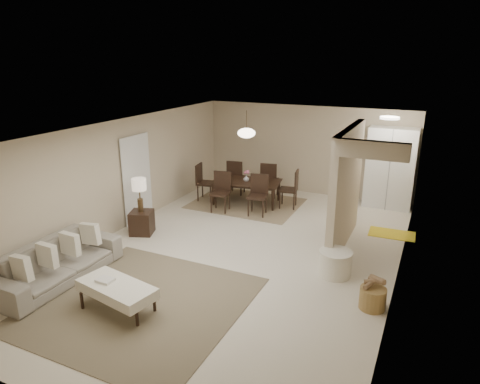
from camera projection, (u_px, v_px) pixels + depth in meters
The scene contains 22 objects.
floor at pixel (239, 253), 8.69m from camera, with size 9.00×9.00×0.00m, color beige.
ceiling at pixel (239, 130), 7.92m from camera, with size 9.00×9.00×0.00m, color white.
back_wall at pixel (306, 150), 12.18m from camera, with size 6.00×6.00×0.00m, color #C5B395.
left_wall at pixel (118, 177), 9.51m from camera, with size 9.00×9.00×0.00m, color #C5B395.
right_wall at pixel (403, 218), 7.09m from camera, with size 9.00×9.00×0.00m, color #C5B395.
partition at pixel (346, 189), 8.66m from camera, with size 0.15×2.50×2.50m, color #C5B395.
doorway at pixel (136, 180), 10.09m from camera, with size 0.04×0.90×2.04m, color black.
pantry_cabinet at pixel (390, 168), 11.00m from camera, with size 1.20×0.55×2.10m, color white.
flush_light at pixel (390, 118), 9.77m from camera, with size 0.44×0.44×0.05m, color white.
living_rug at pixel (141, 303), 6.91m from camera, with size 3.20×3.20×0.01m, color brown.
sofa at pixel (57, 262), 7.53m from camera, with size 0.93×2.37×0.69m, color gray.
ottoman_bench at pixel (117, 289), 6.62m from camera, with size 1.37×0.81×0.46m.
side_table at pixel (142, 222), 9.55m from camera, with size 0.48×0.48×0.52m, color black.
table_lamp at pixel (139, 187), 9.30m from camera, with size 0.32×0.32×0.76m.
round_pouf at pixel (335, 263), 7.74m from camera, with size 0.60×0.60×0.47m, color beige.
wicker_basket at pixel (373, 298), 6.73m from camera, with size 0.41×0.41×0.35m, color olive.
dining_rug at pixel (246, 203), 11.55m from camera, with size 2.80×2.10×0.01m, color #7F6F4F.
dining_table at pixel (246, 193), 11.46m from camera, with size 1.78×0.99×0.63m, color black.
dining_chairs at pixel (246, 186), 11.40m from camera, with size 2.75×2.17×1.01m.
vase at pixel (246, 178), 11.34m from camera, with size 0.16×0.16×0.16m, color silver.
yellow_mat at pixel (392, 234), 9.58m from camera, with size 0.99×0.60×0.01m, color yellow.
pendant_light at pixel (246, 133), 10.96m from camera, with size 0.46×0.46×0.71m.
Camera 1 is at (3.35, -7.14, 3.83)m, focal length 32.00 mm.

